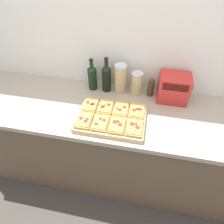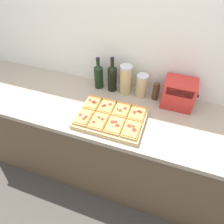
# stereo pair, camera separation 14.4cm
# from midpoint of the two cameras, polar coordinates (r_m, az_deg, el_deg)

# --- Properties ---
(ground_plane) EXTENTS (12.00, 12.00, 0.00)m
(ground_plane) POSITION_cam_midpoint_polar(r_m,az_deg,el_deg) (2.13, -0.47, -23.49)
(ground_plane) COLOR #3D3833
(wall_back) EXTENTS (6.00, 0.06, 2.50)m
(wall_back) POSITION_cam_midpoint_polar(r_m,az_deg,el_deg) (1.64, 7.58, 17.48)
(wall_back) COLOR silver
(wall_back) RESTS_ON ground_plane
(kitchen_counter) EXTENTS (2.63, 0.67, 0.92)m
(kitchen_counter) POSITION_cam_midpoint_polar(r_m,az_deg,el_deg) (1.89, 2.76, -9.47)
(kitchen_counter) COLOR brown
(kitchen_counter) RESTS_ON ground_plane
(cutting_board) EXTENTS (0.49, 0.35, 0.04)m
(cutting_board) POSITION_cam_midpoint_polar(r_m,az_deg,el_deg) (1.44, 2.46, -2.01)
(cutting_board) COLOR tan
(cutting_board) RESTS_ON kitchen_counter
(pizza_slice_back_left) EXTENTS (0.11, 0.16, 0.05)m
(pizza_slice_back_left) POSITION_cam_midpoint_polar(r_m,az_deg,el_deg) (1.52, -2.90, 2.53)
(pizza_slice_back_left) COLOR tan
(pizza_slice_back_left) RESTS_ON cutting_board
(pizza_slice_back_midleft) EXTENTS (0.11, 0.16, 0.05)m
(pizza_slice_back_midleft) POSITION_cam_midpoint_polar(r_m,az_deg,el_deg) (1.49, 1.28, 1.54)
(pizza_slice_back_midleft) COLOR tan
(pizza_slice_back_midleft) RESTS_ON cutting_board
(pizza_slice_back_midright) EXTENTS (0.11, 0.16, 0.05)m
(pizza_slice_back_midright) POSITION_cam_midpoint_polar(r_m,az_deg,el_deg) (1.47, 5.62, 0.52)
(pizza_slice_back_midright) COLOR tan
(pizza_slice_back_midright) RESTS_ON cutting_board
(pizza_slice_back_right) EXTENTS (0.11, 0.16, 0.05)m
(pizza_slice_back_right) POSITION_cam_midpoint_polar(r_m,az_deg,el_deg) (1.46, 10.10, -0.51)
(pizza_slice_back_right) COLOR tan
(pizza_slice_back_right) RESTS_ON cutting_board
(pizza_slice_front_left) EXTENTS (0.11, 0.16, 0.05)m
(pizza_slice_front_left) POSITION_cam_midpoint_polar(r_m,az_deg,el_deg) (1.41, -5.35, -1.68)
(pizza_slice_front_left) COLOR tan
(pizza_slice_front_left) RESTS_ON cutting_board
(pizza_slice_front_midleft) EXTENTS (0.11, 0.16, 0.05)m
(pizza_slice_front_midleft) POSITION_cam_midpoint_polar(r_m,az_deg,el_deg) (1.38, -0.87, -2.80)
(pizza_slice_front_midleft) COLOR tan
(pizza_slice_front_midleft) RESTS_ON cutting_board
(pizza_slice_front_midright) EXTENTS (0.11, 0.16, 0.05)m
(pizza_slice_front_midright) POSITION_cam_midpoint_polar(r_m,az_deg,el_deg) (1.36, 3.82, -3.99)
(pizza_slice_front_midright) COLOR tan
(pizza_slice_front_midright) RESTS_ON cutting_board
(pizza_slice_front_right) EXTENTS (0.11, 0.16, 0.05)m
(pizza_slice_front_right) POSITION_cam_midpoint_polar(r_m,az_deg,el_deg) (1.34, 8.64, -5.18)
(pizza_slice_front_right) COLOR tan
(pizza_slice_front_right) RESTS_ON cutting_board
(olive_oil_bottle) EXTENTS (0.07, 0.07, 0.28)m
(olive_oil_bottle) POSITION_cam_midpoint_polar(r_m,az_deg,el_deg) (1.70, -1.39, 10.24)
(olive_oil_bottle) COLOR black
(olive_oil_bottle) RESTS_ON kitchen_counter
(wine_bottle) EXTENTS (0.08, 0.08, 0.30)m
(wine_bottle) POSITION_cam_midpoint_polar(r_m,az_deg,el_deg) (1.66, 2.59, 9.76)
(wine_bottle) COLOR black
(wine_bottle) RESTS_ON kitchen_counter
(grain_jar_tall) EXTENTS (0.10, 0.10, 0.25)m
(grain_jar_tall) POSITION_cam_midpoint_polar(r_m,az_deg,el_deg) (1.64, 6.46, 9.05)
(grain_jar_tall) COLOR tan
(grain_jar_tall) RESTS_ON kitchen_counter
(grain_jar_short) EXTENTS (0.09, 0.09, 0.20)m
(grain_jar_short) POSITION_cam_midpoint_polar(r_m,az_deg,el_deg) (1.64, 10.96, 7.28)
(grain_jar_short) COLOR tan
(grain_jar_short) RESTS_ON kitchen_counter
(pepper_mill) EXTENTS (0.05, 0.05, 0.16)m
(pepper_mill) POSITION_cam_midpoint_polar(r_m,az_deg,el_deg) (1.64, 14.92, 5.80)
(pepper_mill) COLOR #47331E
(pepper_mill) RESTS_ON kitchen_counter
(toaster_oven) EXTENTS (0.26, 0.18, 0.22)m
(toaster_oven) POSITION_cam_midpoint_polar(r_m,az_deg,el_deg) (1.62, 20.98, 4.86)
(toaster_oven) COLOR red
(toaster_oven) RESTS_ON kitchen_counter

